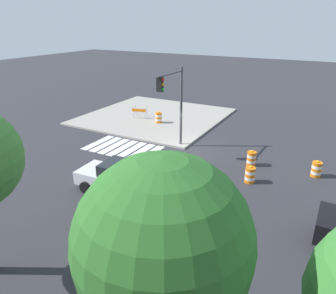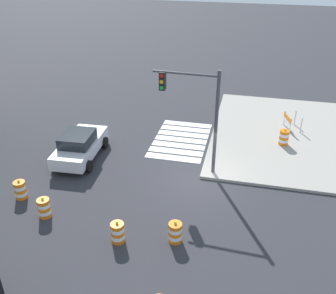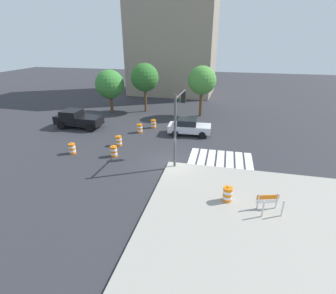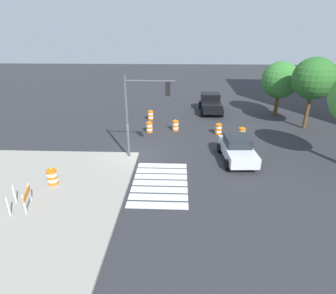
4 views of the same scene
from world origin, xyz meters
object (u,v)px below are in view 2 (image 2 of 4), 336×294
at_px(sports_car, 80,145).
at_px(traffic_barrel_crosswalk_end, 175,232).
at_px(traffic_barrel_far_curb, 44,208).
at_px(traffic_barrel_on_sidewalk, 284,137).
at_px(traffic_light_pole, 194,103).
at_px(traffic_barrel_median_near, 21,190).
at_px(traffic_barrel_median_far, 118,232).
at_px(construction_barricade, 290,120).

bearing_deg(sports_car, traffic_barrel_crosswalk_end, -129.10).
xyz_separation_m(traffic_barrel_far_curb, traffic_barrel_on_sidewalk, (9.11, -10.57, 0.15)).
distance_m(traffic_barrel_far_curb, traffic_light_pole, 8.46).
distance_m(sports_car, traffic_light_pole, 7.05).
bearing_deg(traffic_barrel_far_curb, traffic_barrel_median_near, 60.94).
xyz_separation_m(traffic_barrel_median_far, traffic_barrel_far_curb, (0.78, 3.72, 0.00)).
bearing_deg(traffic_barrel_median_near, traffic_barrel_median_far, -107.82).
bearing_deg(traffic_barrel_median_far, traffic_barrel_on_sidewalk, -34.69).
relative_size(traffic_barrel_crosswalk_end, traffic_light_pole, 0.19).
bearing_deg(traffic_light_pole, traffic_barrel_crosswalk_end, -177.20).
xyz_separation_m(traffic_barrel_on_sidewalk, construction_barricade, (2.26, -0.41, 0.12)).
bearing_deg(traffic_barrel_crosswalk_end, traffic_barrel_on_sidewalk, -25.98).
relative_size(traffic_barrel_on_sidewalk, traffic_light_pole, 0.19).
distance_m(traffic_barrel_crosswalk_end, traffic_barrel_on_sidewalk, 10.41).
bearing_deg(traffic_barrel_median_far, traffic_barrel_median_near, 72.18).
xyz_separation_m(construction_barricade, traffic_light_pole, (-6.20, 5.24, 3.19)).
distance_m(traffic_barrel_median_far, traffic_light_pole, 7.17).
bearing_deg(traffic_barrel_crosswalk_end, traffic_barrel_median_near, 80.96).
xyz_separation_m(traffic_barrel_far_curb, construction_barricade, (11.37, -10.98, 0.27)).
xyz_separation_m(traffic_barrel_far_curb, traffic_light_pole, (5.17, -5.74, 3.46)).
bearing_deg(traffic_barrel_median_near, traffic_light_pole, -61.01).
bearing_deg(traffic_barrel_far_curb, traffic_barrel_on_sidewalk, -49.23).
bearing_deg(construction_barricade, traffic_light_pole, 139.83).
xyz_separation_m(sports_car, traffic_barrel_median_near, (-4.12, 1.20, -0.36)).
distance_m(traffic_barrel_on_sidewalk, traffic_light_pole, 7.05).
bearing_deg(traffic_light_pole, traffic_barrel_median_far, 161.24).
xyz_separation_m(traffic_barrel_crosswalk_end, traffic_barrel_far_curb, (0.25, 6.01, 0.00)).
distance_m(traffic_barrel_far_curb, traffic_barrel_on_sidewalk, 13.95).
bearing_deg(traffic_barrel_crosswalk_end, construction_barricade, -23.17).
distance_m(traffic_barrel_median_near, traffic_barrel_median_far, 5.79).
bearing_deg(traffic_barrel_median_near, sports_car, -16.22).
height_order(sports_car, traffic_barrel_on_sidewalk, sports_car).
distance_m(traffic_barrel_median_near, traffic_barrel_on_sidewalk, 14.78).
xyz_separation_m(sports_car, traffic_barrel_far_curb, (-5.12, -0.59, -0.36)).
relative_size(traffic_barrel_crosswalk_end, construction_barricade, 0.73).
bearing_deg(traffic_barrel_crosswalk_end, sports_car, 50.90).
relative_size(sports_car, traffic_barrel_crosswalk_end, 4.31).
xyz_separation_m(sports_car, traffic_light_pole, (0.05, -6.33, 3.10)).
distance_m(traffic_barrel_crosswalk_end, construction_barricade, 12.64).
relative_size(sports_car, traffic_barrel_on_sidewalk, 4.31).
xyz_separation_m(traffic_barrel_on_sidewalk, traffic_light_pole, (-3.94, 4.82, 3.31)).
relative_size(traffic_barrel_crosswalk_end, traffic_barrel_far_curb, 1.00).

